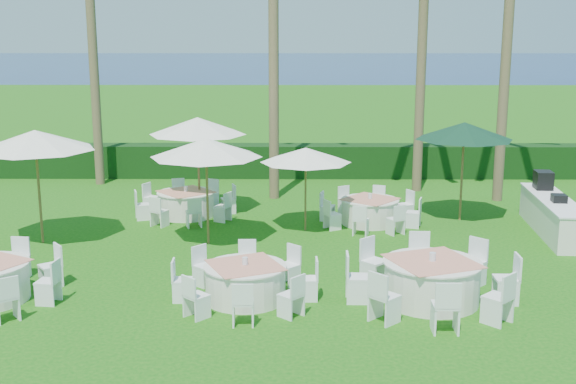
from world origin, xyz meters
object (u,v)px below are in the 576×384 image
at_px(umbrella_a, 35,140).
at_px(umbrella_d, 306,155).
at_px(banquet_table_e, 186,203).
at_px(umbrella_c, 198,126).
at_px(umbrella_b, 206,148).
at_px(banquet_table_c, 432,280).
at_px(banquet_table_b, 245,281).
at_px(umbrella_green, 464,131).
at_px(banquet_table_f, 370,211).
at_px(buffet_table, 553,214).

bearing_deg(umbrella_a, umbrella_d, 10.35).
bearing_deg(umbrella_a, banquet_table_e, 39.81).
bearing_deg(umbrella_c, banquet_table_e, -144.76).
distance_m(umbrella_b, umbrella_d, 2.84).
xyz_separation_m(banquet_table_c, banquet_table_e, (-5.89, 6.86, -0.06)).
relative_size(banquet_table_e, umbrella_c, 1.01).
relative_size(umbrella_a, umbrella_d, 1.21).
xyz_separation_m(banquet_table_b, umbrella_d, (1.30, 5.26, 1.69)).
height_order(banquet_table_c, umbrella_b, umbrella_b).
distance_m(banquet_table_b, umbrella_a, 7.16).
distance_m(banquet_table_b, umbrella_b, 4.65).
height_order(umbrella_b, umbrella_green, umbrella_green).
xyz_separation_m(umbrella_a, umbrella_green, (11.23, 2.37, -0.08)).
bearing_deg(banquet_table_c, banquet_table_f, 95.70).
bearing_deg(umbrella_b, buffet_table, 6.57).
bearing_deg(umbrella_a, buffet_table, 4.29).
bearing_deg(buffet_table, umbrella_b, -173.43).
bearing_deg(umbrella_d, buffet_table, -1.99).
height_order(banquet_table_e, umbrella_c, umbrella_c).
bearing_deg(banquet_table_c, umbrella_b, 140.49).
distance_m(umbrella_c, umbrella_green, 7.60).
relative_size(banquet_table_f, umbrella_a, 0.95).
height_order(umbrella_d, buffet_table, umbrella_d).
distance_m(umbrella_b, buffet_table, 9.39).
xyz_separation_m(umbrella_c, umbrella_green, (7.57, -0.64, -0.05)).
xyz_separation_m(umbrella_a, umbrella_b, (4.27, -0.05, -0.18)).
relative_size(umbrella_a, umbrella_c, 1.03).
xyz_separation_m(umbrella_d, umbrella_green, (4.47, 1.13, 0.50)).
relative_size(banquet_table_c, umbrella_c, 1.19).
height_order(umbrella_b, umbrella_d, umbrella_b).
relative_size(umbrella_a, umbrella_green, 1.05).
bearing_deg(umbrella_green, umbrella_a, -168.09).
relative_size(banquet_table_b, banquet_table_c, 0.86).
bearing_deg(umbrella_green, umbrella_d, -165.75).
relative_size(banquet_table_f, buffet_table, 0.68).
bearing_deg(umbrella_green, banquet_table_f, -170.43).
bearing_deg(banquet_table_c, buffet_table, 50.61).
xyz_separation_m(umbrella_b, umbrella_d, (2.50, 1.28, -0.40)).
distance_m(banquet_table_f, umbrella_c, 5.52).
height_order(banquet_table_b, umbrella_green, umbrella_green).
bearing_deg(umbrella_green, banquet_table_c, -107.49).
height_order(banquet_table_e, umbrella_a, umbrella_a).
distance_m(banquet_table_c, umbrella_d, 6.09).
bearing_deg(buffet_table, banquet_table_f, 169.17).
height_order(banquet_table_b, umbrella_d, umbrella_d).
distance_m(banquet_table_c, buffet_table, 6.62).
height_order(banquet_table_f, buffet_table, buffet_table).
bearing_deg(umbrella_d, umbrella_c, 150.30).
relative_size(umbrella_c, umbrella_d, 1.18).
relative_size(banquet_table_e, umbrella_b, 1.03).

